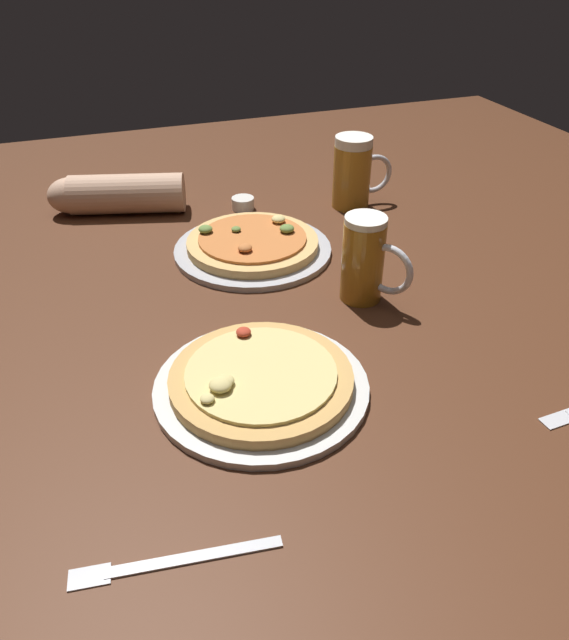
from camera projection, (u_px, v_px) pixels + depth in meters
ground_plane at (284, 337)px, 1.03m from camera, size 2.40×2.40×0.03m
pizza_plate_near at (261, 382)px, 0.88m from camera, size 0.31×0.31×0.05m
pizza_plate_far at (253, 245)px, 1.24m from camera, size 0.32×0.32×0.05m
beer_mug_dark at (354, 173)px, 1.40m from camera, size 0.14×0.09×0.16m
beer_mug_amber at (366, 260)px, 1.06m from camera, size 0.10×0.12×0.16m
ramekin_sauce at (243, 203)px, 1.42m from camera, size 0.05×0.05×0.03m
fork_left at (172, 561)px, 0.66m from camera, size 0.23×0.05×0.01m
diner_arm at (114, 194)px, 1.39m from camera, size 0.31×0.15×0.09m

